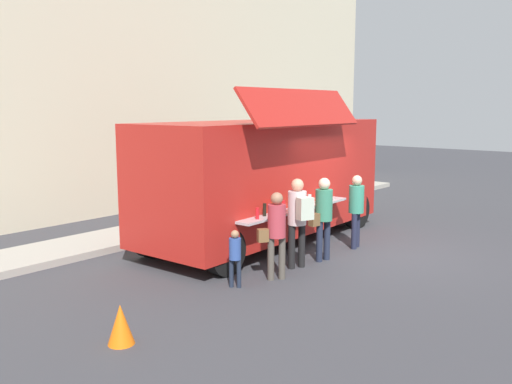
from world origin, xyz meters
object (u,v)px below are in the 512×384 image
(customer_rear_waiting, at_px, (276,228))
(customer_extra_browsing, at_px, (356,205))
(traffic_cone_orange, at_px, (121,324))
(customer_front_ordering, at_px, (323,212))
(child_near_queue, at_px, (235,253))
(customer_mid_with_backpack, at_px, (298,214))
(trash_bin, at_px, (296,190))
(food_truck_main, at_px, (266,176))

(customer_rear_waiting, distance_m, customer_extra_browsing, 2.93)
(traffic_cone_orange, bearing_deg, customer_rear_waiting, 2.12)
(customer_front_ordering, bearing_deg, child_near_queue, 93.21)
(customer_mid_with_backpack, bearing_deg, customer_front_ordering, -74.45)
(customer_front_ordering, relative_size, customer_rear_waiting, 1.06)
(trash_bin, height_order, customer_front_ordering, customer_front_ordering)
(trash_bin, bearing_deg, customer_rear_waiting, -146.56)
(traffic_cone_orange, bearing_deg, customer_mid_with_backpack, 3.07)
(customer_mid_with_backpack, xyz_separation_m, child_near_queue, (-1.63, 0.17, -0.47))
(trash_bin, distance_m, customer_extra_browsing, 5.60)
(traffic_cone_orange, distance_m, customer_front_ordering, 5.14)
(food_truck_main, distance_m, customer_extra_browsing, 2.17)
(customer_mid_with_backpack, distance_m, child_near_queue, 1.70)
(customer_mid_with_backpack, xyz_separation_m, customer_rear_waiting, (-0.83, -0.10, -0.12))
(child_near_queue, bearing_deg, customer_extra_browsing, -34.13)
(traffic_cone_orange, relative_size, customer_rear_waiting, 0.34)
(food_truck_main, relative_size, trash_bin, 7.15)
(food_truck_main, distance_m, traffic_cone_orange, 6.15)
(trash_bin, distance_m, customer_mid_with_backpack, 7.09)
(customer_rear_waiting, bearing_deg, child_near_queue, 104.79)
(customer_mid_with_backpack, height_order, customer_rear_waiting, customer_mid_with_backpack)
(customer_mid_with_backpack, distance_m, customer_rear_waiting, 0.84)
(trash_bin, xyz_separation_m, customer_extra_browsing, (-3.58, -4.27, 0.51))
(customer_front_ordering, relative_size, customer_extra_browsing, 1.05)
(food_truck_main, bearing_deg, customer_extra_browsing, -70.13)
(food_truck_main, bearing_deg, customer_mid_with_backpack, -127.08)
(customer_mid_with_backpack, height_order, child_near_queue, customer_mid_with_backpack)
(child_near_queue, bearing_deg, customer_front_ordering, -36.28)
(trash_bin, bearing_deg, food_truck_main, -152.05)
(customer_rear_waiting, bearing_deg, customer_front_ordering, -55.60)
(trash_bin, distance_m, customer_rear_waiting, 7.82)
(customer_extra_browsing, relative_size, child_near_queue, 1.60)
(customer_front_ordering, height_order, customer_extra_browsing, customer_front_ordering)
(customer_mid_with_backpack, relative_size, customer_extra_browsing, 1.08)
(traffic_cone_orange, height_order, customer_rear_waiting, customer_rear_waiting)
(customer_rear_waiting, xyz_separation_m, child_near_queue, (-0.80, 0.27, -0.35))
(food_truck_main, bearing_deg, customer_front_ordering, -107.91)
(customer_front_ordering, height_order, customer_rear_waiting, customer_front_ordering)
(customer_mid_with_backpack, distance_m, customer_extra_browsing, 2.10)
(food_truck_main, relative_size, customer_rear_waiting, 4.13)
(traffic_cone_orange, relative_size, child_near_queue, 0.54)
(customer_front_ordering, xyz_separation_m, customer_extra_browsing, (1.34, 0.01, -0.04))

